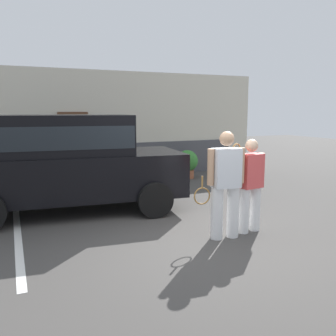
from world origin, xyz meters
TOP-DOWN VIEW (x-y plane):
  - ground_plane at (0.00, 0.00)m, footprint 40.00×40.00m
  - parking_stripe_0 at (-2.72, 1.50)m, footprint 0.12×4.40m
  - house_frontage at (-0.01, 6.32)m, footprint 10.88×0.40m
  - parked_suv at (-1.68, 2.67)m, footprint 4.78×2.56m
  - tennis_player_man at (0.50, -0.04)m, footprint 0.92×0.32m
  - tennis_player_woman at (1.08, 0.06)m, footprint 0.75×0.31m
  - potted_plant_by_porch at (2.38, 5.10)m, footprint 0.68×0.68m

SIDE VIEW (x-z plane):
  - ground_plane at x=0.00m, z-range 0.00..0.00m
  - parking_stripe_0 at x=-2.72m, z-range 0.00..0.01m
  - potted_plant_by_porch at x=2.38m, z-range 0.05..0.95m
  - tennis_player_woman at x=1.08m, z-range 0.04..1.69m
  - tennis_player_man at x=0.50m, z-range 0.03..1.84m
  - parked_suv at x=-1.68m, z-range 0.12..2.17m
  - house_frontage at x=-0.01m, z-range -0.10..3.28m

